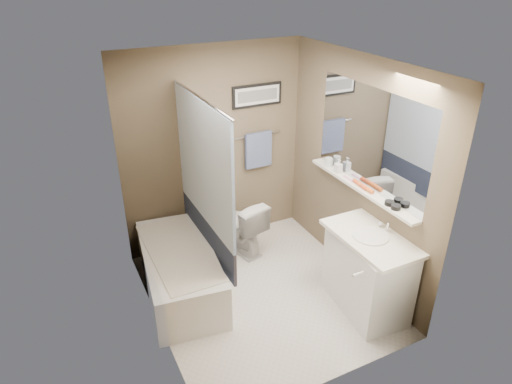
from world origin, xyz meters
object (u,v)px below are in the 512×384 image
glass_jar (329,162)px  candle_bowl_near (396,207)px  vanity (367,273)px  hair_brush_back (360,184)px  bathtub (180,272)px  hair_brush_front (366,188)px  candle_bowl_far (389,203)px  soap_bottle (338,166)px  toilet (240,225)px

glass_jar → candle_bowl_near: bearing=-90.0°
vanity → hair_brush_back: hair_brush_back is taller
bathtub → hair_brush_front: bearing=-13.4°
glass_jar → vanity: bearing=-100.1°
hair_brush_front → candle_bowl_far: bearing=-90.0°
soap_bottle → vanity: bearing=-102.3°
hair_brush_front → hair_brush_back: 0.09m
hair_brush_back → glass_jar: size_ratio=2.20×
soap_bottle → glass_jar: bearing=90.0°
bathtub → toilet: 0.99m
vanity → candle_bowl_far: 0.76m
toilet → soap_bottle: (0.89, -0.62, 0.85)m
vanity → candle_bowl_near: (0.19, -0.06, 0.73)m
hair_brush_front → hair_brush_back: size_ratio=1.00×
vanity → candle_bowl_far: (0.19, 0.03, 0.73)m
toilet → vanity: size_ratio=0.77×
bathtub → toilet: size_ratio=2.18×
toilet → bathtub: bearing=11.3°
bathtub → hair_brush_back: (1.79, -0.58, 0.89)m
vanity → soap_bottle: bearing=83.8°
candle_bowl_far → hair_brush_front: bearing=90.0°
candle_bowl_far → hair_brush_front: 0.35m
hair_brush_front → hair_brush_back: same height
vanity → hair_brush_front: hair_brush_front is taller
vanity → hair_brush_back: bearing=74.5°
vanity → candle_bowl_near: 0.76m
hair_brush_back → glass_jar: glass_jar is taller
soap_bottle → hair_brush_back: bearing=-90.0°
vanity → glass_jar: bearing=85.9°
hair_brush_front → glass_jar: (0.00, 0.65, 0.03)m
candle_bowl_near → hair_brush_front: hair_brush_front is taller
bathtub → soap_bottle: (1.79, -0.20, 0.94)m
candle_bowl_near → glass_jar: glass_jar is taller
candle_bowl_near → candle_bowl_far: 0.09m
toilet → glass_jar: bearing=139.7°
vanity → candle_bowl_near: size_ratio=10.00×
toilet → hair_brush_back: hair_brush_back is taller
vanity → glass_jar: glass_jar is taller
vanity → candle_bowl_near: bearing=-11.1°
bathtub → glass_jar: bearing=6.6°
vanity → soap_bottle: soap_bottle is taller
hair_brush_front → soap_bottle: size_ratio=1.45×
hair_brush_back → soap_bottle: 0.39m
vanity → soap_bottle: size_ratio=5.94×
vanity → bathtub: bearing=152.7°
candle_bowl_far → glass_jar: glass_jar is taller
toilet → candle_bowl_far: size_ratio=7.66×
bathtub → hair_brush_front: size_ratio=6.82×
candle_bowl_far → hair_brush_front: size_ratio=0.41×
toilet → candle_bowl_far: bearing=107.7°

